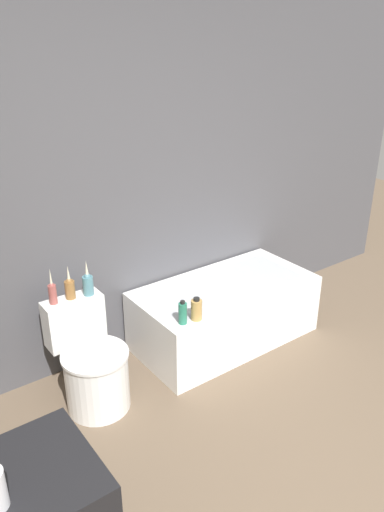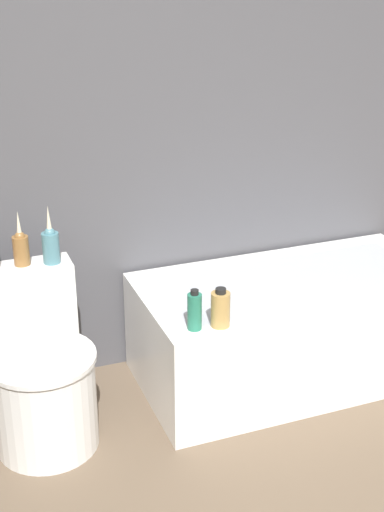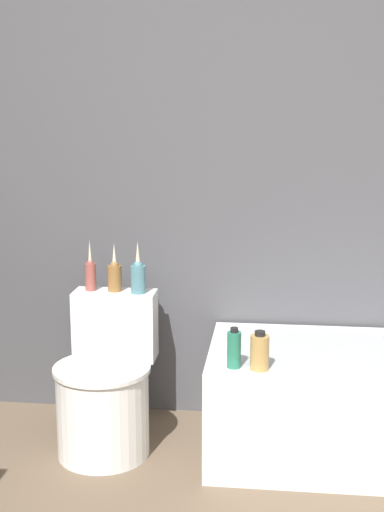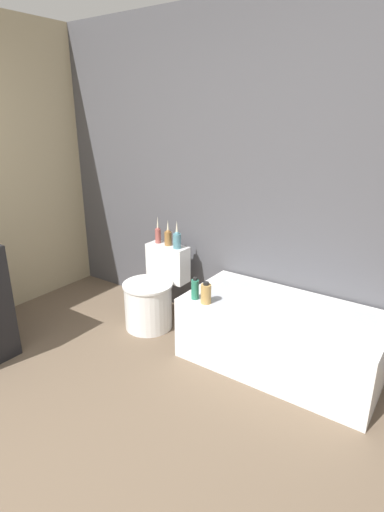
% 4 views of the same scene
% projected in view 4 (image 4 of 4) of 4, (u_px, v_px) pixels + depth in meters
% --- Properties ---
extents(wall_back_tiled, '(6.40, 0.06, 2.60)m').
position_uv_depth(wall_back_tiled, '(215.00, 175.00, 3.34)').
color(wall_back_tiled, '#4C4C51').
rests_on(wall_back_tiled, ground_plane).
extents(bathtub, '(1.41, 0.71, 0.49)m').
position_uv_depth(bathtub, '(280.00, 336.00, 2.93)').
color(bathtub, white).
rests_on(bathtub, ground).
extents(toilet, '(0.43, 0.58, 0.68)m').
position_uv_depth(toilet, '(153.00, 295.00, 3.51)').
color(toilet, white).
rests_on(toilet, ground).
extents(vase_gold, '(0.05, 0.05, 0.25)m').
position_uv_depth(vase_gold, '(158.00, 234.00, 3.59)').
color(vase_gold, '#994C47').
rests_on(vase_gold, toilet).
extents(vase_silver, '(0.07, 0.07, 0.23)m').
position_uv_depth(vase_silver, '(168.00, 237.00, 3.52)').
color(vase_silver, olive).
rests_on(vase_silver, toilet).
extents(vase_bronze, '(0.07, 0.07, 0.25)m').
position_uv_depth(vase_bronze, '(177.00, 239.00, 3.44)').
color(vase_bronze, teal).
rests_on(vase_bronze, toilet).
extents(shampoo_bottle_tall, '(0.06, 0.06, 0.17)m').
position_uv_depth(shampoo_bottle_tall, '(195.00, 289.00, 2.94)').
color(shampoo_bottle_tall, '#267259').
rests_on(shampoo_bottle_tall, bathtub).
extents(shampoo_bottle_short, '(0.08, 0.08, 0.16)m').
position_uv_depth(shampoo_bottle_short, '(206.00, 293.00, 2.87)').
color(shampoo_bottle_short, tan).
rests_on(shampoo_bottle_short, bathtub).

